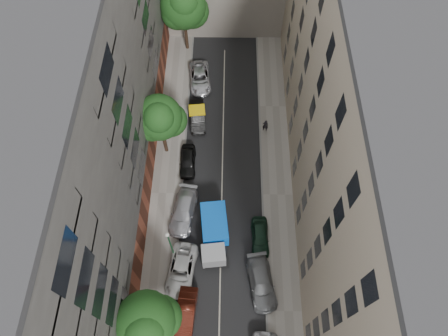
{
  "coord_description": "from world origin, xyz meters",
  "views": [
    {
      "loc": [
        0.47,
        -17.29,
        35.6
      ],
      "look_at": [
        0.22,
        -0.41,
        6.0
      ],
      "focal_mm": 32.0,
      "sensor_mm": 36.0,
      "label": 1
    }
  ],
  "objects_px": {
    "car_left_4": "(188,161)",
    "tree_mid": "(160,119)",
    "car_right_2": "(260,237)",
    "lamp_post": "(170,243)",
    "tree_far": "(184,8)",
    "car_left_6": "(200,78)",
    "tree_near": "(147,323)",
    "car_left_5": "(198,117)",
    "car_right_1": "(262,283)",
    "tarp_truck": "(214,233)",
    "car_left_1": "(186,313)",
    "car_left_2": "(181,270)",
    "car_left_3": "(183,211)",
    "pedestrian": "(265,125)"
  },
  "relations": [
    {
      "from": "car_left_4",
      "to": "tree_mid",
      "type": "xyz_separation_m",
      "value": [
        -2.25,
        1.49,
        5.01
      ]
    },
    {
      "from": "car_right_2",
      "to": "lamp_post",
      "type": "height_order",
      "value": "lamp_post"
    },
    {
      "from": "tree_mid",
      "to": "tree_far",
      "type": "xyz_separation_m",
      "value": [
        1.29,
        15.0,
        0.42
      ]
    },
    {
      "from": "tree_far",
      "to": "car_right_2",
      "type": "bearing_deg",
      "value": -71.69
    },
    {
      "from": "car_left_6",
      "to": "lamp_post",
      "type": "relative_size",
      "value": 0.92
    },
    {
      "from": "tree_near",
      "to": "car_right_2",
      "type": "bearing_deg",
      "value": 43.29
    },
    {
      "from": "car_left_5",
      "to": "car_right_1",
      "type": "height_order",
      "value": "car_right_1"
    },
    {
      "from": "car_left_5",
      "to": "car_right_2",
      "type": "relative_size",
      "value": 1.12
    },
    {
      "from": "tree_mid",
      "to": "tree_far",
      "type": "bearing_deg",
      "value": 85.09
    },
    {
      "from": "tarp_truck",
      "to": "car_left_1",
      "type": "height_order",
      "value": "tarp_truck"
    },
    {
      "from": "car_left_4",
      "to": "car_left_6",
      "type": "relative_size",
      "value": 0.77
    },
    {
      "from": "tarp_truck",
      "to": "car_right_2",
      "type": "distance_m",
      "value": 4.27
    },
    {
      "from": "car_left_1",
      "to": "car_left_2",
      "type": "relative_size",
      "value": 0.86
    },
    {
      "from": "car_left_5",
      "to": "tree_far",
      "type": "height_order",
      "value": "tree_far"
    },
    {
      "from": "tarp_truck",
      "to": "car_left_5",
      "type": "height_order",
      "value": "tarp_truck"
    },
    {
      "from": "car_left_3",
      "to": "car_left_6",
      "type": "xyz_separation_m",
      "value": [
        0.8,
        16.8,
        -0.04
      ]
    },
    {
      "from": "car_left_1",
      "to": "pedestrian",
      "type": "bearing_deg",
      "value": 74.01
    },
    {
      "from": "car_left_5",
      "to": "tree_near",
      "type": "height_order",
      "value": "tree_near"
    },
    {
      "from": "car_left_5",
      "to": "pedestrian",
      "type": "xyz_separation_m",
      "value": [
        7.3,
        -1.26,
        0.26
      ]
    },
    {
      "from": "car_right_2",
      "to": "tree_near",
      "type": "relative_size",
      "value": 0.53
    },
    {
      "from": "car_right_2",
      "to": "lamp_post",
      "type": "distance_m",
      "value": 8.52
    },
    {
      "from": "tree_far",
      "to": "car_left_4",
      "type": "bearing_deg",
      "value": -86.67
    },
    {
      "from": "tree_near",
      "to": "tree_mid",
      "type": "height_order",
      "value": "tree_mid"
    },
    {
      "from": "car_left_2",
      "to": "pedestrian",
      "type": "bearing_deg",
      "value": 70.17
    },
    {
      "from": "car_left_4",
      "to": "lamp_post",
      "type": "height_order",
      "value": "lamp_post"
    },
    {
      "from": "car_left_1",
      "to": "car_right_1",
      "type": "bearing_deg",
      "value": 27.0
    },
    {
      "from": "car_right_1",
      "to": "car_left_3",
      "type": "bearing_deg",
      "value": 127.83
    },
    {
      "from": "car_right_1",
      "to": "pedestrian",
      "type": "xyz_separation_m",
      "value": [
        0.9,
        16.54,
        0.25
      ]
    },
    {
      "from": "car_left_3",
      "to": "tree_mid",
      "type": "height_order",
      "value": "tree_mid"
    },
    {
      "from": "tarp_truck",
      "to": "car_left_3",
      "type": "relative_size",
      "value": 1.11
    },
    {
      "from": "car_left_3",
      "to": "tree_near",
      "type": "distance_m",
      "value": 11.6
    },
    {
      "from": "tree_far",
      "to": "pedestrian",
      "type": "relative_size",
      "value": 5.34
    },
    {
      "from": "tree_near",
      "to": "car_left_4",
      "type": "bearing_deg",
      "value": 84.34
    },
    {
      "from": "lamp_post",
      "to": "car_left_3",
      "type": "bearing_deg",
      "value": 81.7
    },
    {
      "from": "lamp_post",
      "to": "pedestrian",
      "type": "relative_size",
      "value": 3.34
    },
    {
      "from": "car_left_4",
      "to": "pedestrian",
      "type": "relative_size",
      "value": 2.36
    },
    {
      "from": "car_left_4",
      "to": "tree_far",
      "type": "distance_m",
      "value": 17.39
    },
    {
      "from": "car_left_3",
      "to": "tree_mid",
      "type": "bearing_deg",
      "value": 115.9
    },
    {
      "from": "tree_near",
      "to": "car_left_5",
      "type": "bearing_deg",
      "value": 83.84
    },
    {
      "from": "car_right_2",
      "to": "lamp_post",
      "type": "bearing_deg",
      "value": -168.5
    },
    {
      "from": "car_left_4",
      "to": "car_left_3",
      "type": "bearing_deg",
      "value": -91.82
    },
    {
      "from": "tarp_truck",
      "to": "car_left_2",
      "type": "relative_size",
      "value": 1.15
    },
    {
      "from": "car_left_4",
      "to": "car_right_1",
      "type": "bearing_deg",
      "value": -60.91
    },
    {
      "from": "tarp_truck",
      "to": "car_right_1",
      "type": "xyz_separation_m",
      "value": [
        4.2,
        -4.18,
        -0.68
      ]
    },
    {
      "from": "car_right_1",
      "to": "lamp_post",
      "type": "relative_size",
      "value": 0.91
    },
    {
      "from": "tree_near",
      "to": "lamp_post",
      "type": "height_order",
      "value": "tree_near"
    },
    {
      "from": "car_left_6",
      "to": "car_left_4",
      "type": "bearing_deg",
      "value": -100.34
    },
    {
      "from": "tarp_truck",
      "to": "car_left_2",
      "type": "bearing_deg",
      "value": -138.24
    },
    {
      "from": "car_left_5",
      "to": "car_left_1",
      "type": "bearing_deg",
      "value": -96.26
    },
    {
      "from": "car_left_3",
      "to": "car_right_1",
      "type": "xyz_separation_m",
      "value": [
        7.2,
        -6.6,
        -0.02
      ]
    }
  ]
}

